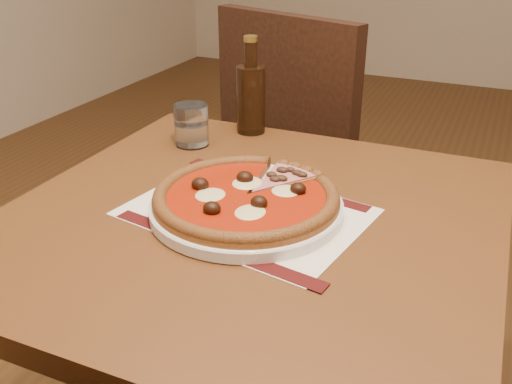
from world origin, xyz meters
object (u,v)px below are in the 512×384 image
table (251,264)px  plate (246,207)px  chair_far (309,155)px  pizza (246,196)px  bottle (251,96)px  water_glass (191,125)px

table → plate: bearing=-161.6°
chair_far → pizza: 0.78m
chair_far → plate: chair_far is taller
chair_far → pizza: (0.14, -0.73, 0.23)m
bottle → plate: bearing=-66.5°
plate → water_glass: water_glass is taller
pizza → water_glass: size_ratio=3.49×
water_glass → chair_far: bearing=78.6°
pizza → water_glass: 0.34m
table → plate: plate is taller
table → water_glass: (-0.25, 0.23, 0.15)m
water_glass → plate: bearing=-44.5°
pizza → chair_far: bearing=100.8°
table → bottle: bearing=114.7°
chair_far → plate: bearing=120.3°
plate → pizza: (-0.00, -0.00, 0.02)m
plate → bottle: bottle is taller
plate → water_glass: bearing=135.5°
table → bottle: (-0.16, 0.36, 0.19)m
plate → bottle: (-0.16, 0.36, 0.07)m
table → pizza: size_ratio=2.63×
chair_far → water_glass: bearing=98.1°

